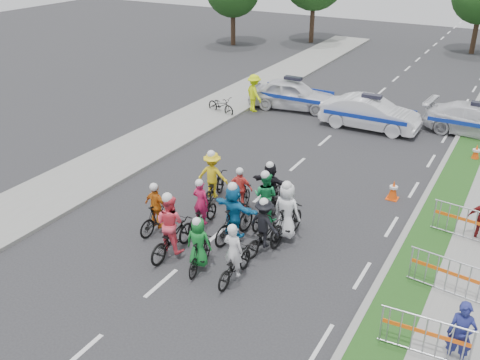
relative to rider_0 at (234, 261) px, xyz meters
The scene contains 27 objects.
ground 2.06m from the rider_0, 144.91° to the right, with size 90.00×90.00×0.00m, color #28282B.
curb_right 5.23m from the rider_0, 47.96° to the left, with size 0.20×60.00×0.12m, color gray.
grass_strip 5.72m from the rider_0, 42.72° to the left, with size 1.20×60.00×0.11m, color #254A17.
sidewalk_left 9.00m from the rider_0, 154.53° to the left, with size 3.00×60.00×0.13m, color gray.
rider_0 is the anchor object (origin of this frame).
rider_1 1.08m from the rider_0, behind, with size 0.78×1.66×1.68m.
rider_2 2.21m from the rider_0, behind, with size 0.85×2.00×2.03m.
rider_3 3.46m from the rider_0, 163.27° to the left, with size 0.89×1.67×1.71m.
rider_4 1.67m from the rider_0, 88.04° to the left, with size 1.07×1.82×1.77m.
rider_5 2.05m from the rider_0, 120.13° to the left, with size 1.62×1.92×1.96m.
rider_6 2.95m from the rider_0, 140.15° to the left, with size 0.64×1.71×1.72m.
rider_7 2.54m from the rider_0, 81.64° to the left, with size 0.89×1.96×2.02m.
rider_8 3.17m from the rider_0, 101.56° to the left, with size 0.79×1.85×1.88m.
rider_9 3.75m from the rider_0, 116.59° to the left, with size 0.87×1.62×1.66m.
rider_10 4.62m from the rider_0, 129.02° to the left, with size 1.17×1.98×1.92m.
rider_11 4.15m from the rider_0, 103.13° to the left, with size 1.41×1.69×1.77m.
police_car_0 15.13m from the rider_0, 108.53° to the left, with size 1.80×4.46×1.52m, color silver.
police_car_1 13.35m from the rider_0, 91.71° to the left, with size 1.58×4.54×1.50m, color silver.
police_car_2 15.45m from the rider_0, 74.46° to the left, with size 1.94×4.78×1.39m, color silver.
spectator_0 5.77m from the rider_0, ahead, with size 0.59×0.39×1.61m, color navy.
marshal_hiviz 14.44m from the rider_0, 115.97° to the left, with size 1.23×0.71×1.90m, color #DAF60C.
barrier_0 5.11m from the rider_0, ahead, with size 2.00×0.50×1.12m, color #A5A8AD, non-canonical shape.
barrier_1 5.50m from the rider_0, 22.28° to the left, with size 2.00×0.50×1.12m, color #A5A8AD, non-canonical shape.
barrier_2 7.21m from the rider_0, 45.15° to the left, with size 2.00×0.50×1.12m, color #A5A8AD, non-canonical shape.
cone_0 7.24m from the rider_0, 69.90° to the left, with size 0.40×0.40×0.70m.
cone_1 12.62m from the rider_0, 69.05° to the left, with size 0.40×0.40×0.70m.
parked_bike 13.96m from the rider_0, 122.77° to the left, with size 0.61×1.74×0.92m, color black.
Camera 1 is at (7.61, -9.17, 8.73)m, focal length 40.00 mm.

